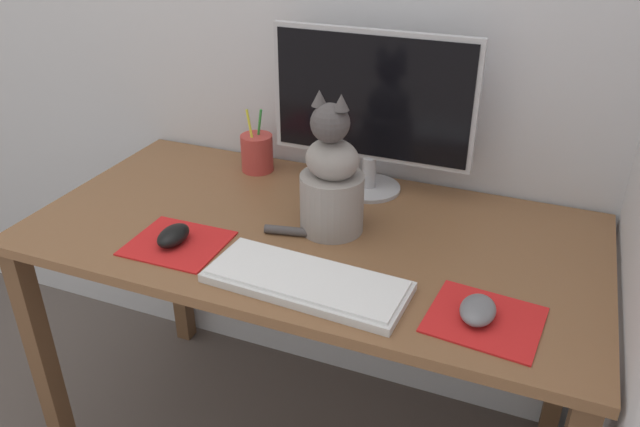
{
  "coord_description": "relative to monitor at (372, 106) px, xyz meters",
  "views": [
    {
      "loc": [
        0.5,
        -1.18,
        1.49
      ],
      "look_at": [
        0.06,
        -0.1,
        0.86
      ],
      "focal_mm": 35.0,
      "sensor_mm": 36.0,
      "label": 1
    }
  ],
  "objects": [
    {
      "name": "pen_cup",
      "position": [
        -0.33,
        0.0,
        -0.18
      ],
      "size": [
        0.09,
        0.09,
        0.18
      ],
      "color": "#B23833",
      "rests_on": "desk"
    },
    {
      "name": "mousepad_left",
      "position": [
        -0.32,
        -0.43,
        -0.23
      ],
      "size": [
        0.21,
        0.19,
        0.0
      ],
      "rotation": [
        0.0,
        0.0,
        0.01
      ],
      "color": "red",
      "rests_on": "desk"
    },
    {
      "name": "desk",
      "position": [
        -0.06,
        -0.25,
        -0.34
      ],
      "size": [
        1.34,
        0.69,
        0.75
      ],
      "color": "brown",
      "rests_on": "ground_plane"
    },
    {
      "name": "keyboard",
      "position": [
        0.02,
        -0.47,
        -0.22
      ],
      "size": [
        0.43,
        0.19,
        0.02
      ],
      "rotation": [
        0.0,
        0.0,
        -0.05
      ],
      "color": "silver",
      "rests_on": "desk"
    },
    {
      "name": "mousepad_right",
      "position": [
        0.38,
        -0.45,
        -0.23
      ],
      "size": [
        0.22,
        0.2,
        0.0
      ],
      "rotation": [
        0.0,
        0.0,
        -0.09
      ],
      "color": "red",
      "rests_on": "desk"
    },
    {
      "name": "computer_mouse_left",
      "position": [
        -0.32,
        -0.43,
        -0.21
      ],
      "size": [
        0.06,
        0.1,
        0.04
      ],
      "color": "black",
      "rests_on": "mousepad_left"
    },
    {
      "name": "computer_mouse_right",
      "position": [
        0.36,
        -0.45,
        -0.21
      ],
      "size": [
        0.07,
        0.1,
        0.03
      ],
      "color": "slate",
      "rests_on": "mousepad_right"
    },
    {
      "name": "cat",
      "position": [
        -0.02,
        -0.23,
        -0.11
      ],
      "size": [
        0.23,
        0.17,
        0.34
      ],
      "rotation": [
        0.0,
        0.0,
        -0.16
      ],
      "color": "gray",
      "rests_on": "desk"
    },
    {
      "name": "monitor",
      "position": [
        0.0,
        0.0,
        0.0
      ],
      "size": [
        0.52,
        0.17,
        0.42
      ],
      "color": "#B2B2B7",
      "rests_on": "desk"
    }
  ]
}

